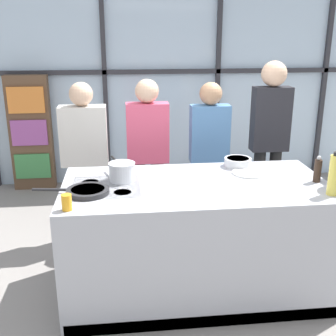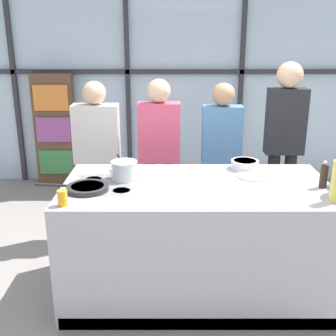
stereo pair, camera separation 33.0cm
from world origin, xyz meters
The scene contains 15 objects.
ground_plane centered at (0.00, 0.00, 0.00)m, with size 18.00×18.00×0.00m, color gray.
back_window_wall centered at (0.00, 2.78, 1.40)m, with size 6.40×0.10×2.80m.
bookshelf centered at (-1.77, 2.59, 0.77)m, with size 0.54×0.19×1.53m.
demo_island centered at (0.00, 0.00, 0.47)m, with size 2.07×1.02×0.94m.
spectator_far_left centered at (-0.93, 1.01, 0.91)m, with size 0.45×0.23×1.61m.
spectator_center_left centered at (-0.31, 1.01, 0.93)m, with size 0.41×0.23×1.63m.
spectator_center_right centered at (0.31, 1.01, 0.92)m, with size 0.39×0.22×1.59m.
spectator_far_right centered at (0.93, 1.01, 1.06)m, with size 0.38×0.25×1.79m.
frying_pan centered at (-0.83, -0.12, 0.96)m, with size 0.56×0.31×0.04m.
saucepan centered at (-0.57, 0.13, 1.01)m, with size 0.21×0.38×0.15m.
white_plate centered at (0.48, 0.18, 0.94)m, with size 0.28×0.28×0.01m, color white.
mixing_bowl centered at (0.43, 0.38, 0.98)m, with size 0.23×0.23×0.08m.
oil_bottle centered at (0.93, -0.34, 1.09)m, with size 0.08×0.08×0.32m.
pepper_grinder centered at (0.94, -0.07, 1.03)m, with size 0.06×0.06×0.21m.
juice_glass_near centered at (-0.93, -0.41, 0.99)m, with size 0.07×0.07×0.11m, color orange.
Camera 2 is at (-0.22, -3.04, 2.06)m, focal length 45.00 mm.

